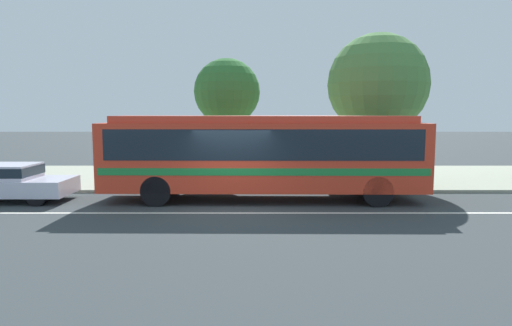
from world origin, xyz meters
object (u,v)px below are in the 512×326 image
transit_bus (262,151)px  bus_stop_sign (344,146)px  pedestrian_waiting_near_sign (189,160)px  pedestrian_walking_along_curb (330,160)px  street_tree_mid_block (376,84)px  street_tree_near_stop (225,93)px

transit_bus → bus_stop_sign: (3.28, 2.03, 0.06)m
pedestrian_waiting_near_sign → pedestrian_walking_along_curb: bearing=-4.1°
bus_stop_sign → street_tree_mid_block: size_ratio=0.41×
bus_stop_sign → street_tree_near_stop: bearing=157.7°
pedestrian_waiting_near_sign → street_tree_mid_block: bearing=5.6°
street_tree_mid_block → transit_bus: bearing=-141.7°
pedestrian_waiting_near_sign → street_tree_near_stop: street_tree_near_stop is taller
pedestrian_walking_along_curb → bus_stop_sign: bearing=-59.7°
pedestrian_waiting_near_sign → pedestrian_walking_along_curb: 5.87m
pedestrian_waiting_near_sign → street_tree_near_stop: size_ratio=0.32×
street_tree_near_stop → street_tree_mid_block: size_ratio=0.83×
transit_bus → street_tree_mid_block: bearing=38.3°
pedestrian_walking_along_curb → street_tree_near_stop: 5.37m
transit_bus → pedestrian_waiting_near_sign: (-2.98, 3.14, -0.62)m
bus_stop_sign → street_tree_near_stop: street_tree_near_stop is taller
pedestrian_walking_along_curb → bus_stop_sign: (0.40, -0.69, 0.65)m
pedestrian_walking_along_curb → bus_stop_sign: bus_stop_sign is taller
transit_bus → bus_stop_sign: transit_bus is taller
transit_bus → bus_stop_sign: size_ratio=4.27×
transit_bus → street_tree_mid_block: (4.97, 3.92, 2.57)m
pedestrian_walking_along_curb → street_tree_mid_block: street_tree_mid_block is taller
transit_bus → street_tree_near_stop: street_tree_near_stop is taller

